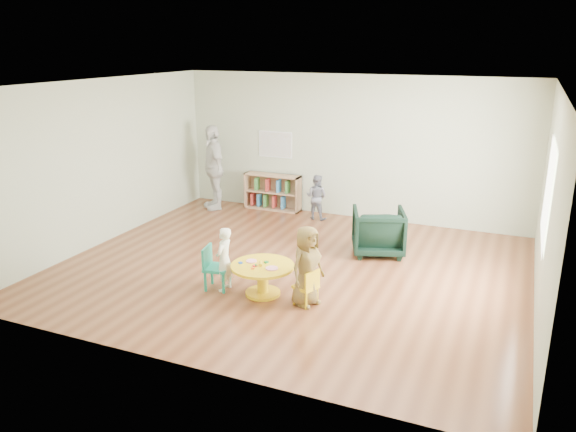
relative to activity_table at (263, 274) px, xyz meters
The scene contains 11 objects.
room 1.89m from the activity_table, 89.49° to the left, with size 7.10×7.00×2.80m.
activity_table is the anchor object (origin of this frame).
kid_chair_left 0.73m from the activity_table, behind, with size 0.39×0.39×0.63m.
kid_chair_right 0.70m from the activity_table, ahead, with size 0.35×0.35×0.51m.
bookshelf 4.21m from the activity_table, 112.58° to the left, with size 1.20×0.30×0.75m.
alphabet_poster 4.45m from the activity_table, 111.78° to the left, with size 0.74×0.01×0.54m.
armchair 2.44m from the activity_table, 63.92° to the left, with size 0.82×0.84×0.77m, color black.
child_left 0.58m from the activity_table, behind, with size 0.34×0.22×0.93m, color white.
child_right 0.71m from the activity_table, ahead, with size 0.54×0.35×1.10m, color gold.
toddler 3.63m from the activity_table, 98.40° to the left, with size 0.44×0.34×0.90m, color #171E3B.
adult_caretaker 4.47m from the activity_table, 128.69° to the left, with size 1.03×0.43×1.76m, color silver.
Camera 1 is at (3.12, -7.49, 3.37)m, focal length 35.00 mm.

